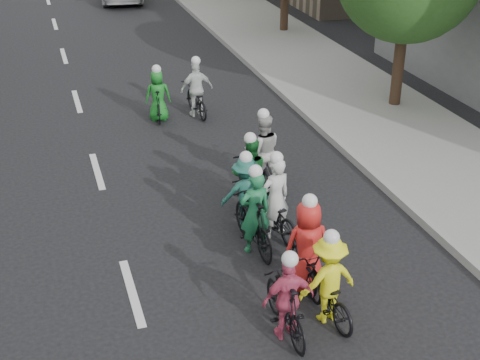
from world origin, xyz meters
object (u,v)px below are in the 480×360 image
cyclist_0 (274,208)px  cyclist_3 (287,303)px  cyclist_4 (306,255)px  cyclist_9 (158,99)px  cyclist_2 (327,286)px  cyclist_8 (196,95)px  cyclist_6 (262,157)px  cyclist_1 (249,178)px  cyclist_7 (245,197)px  cyclist_5 (254,219)px

cyclist_0 → cyclist_3: bearing=62.9°
cyclist_4 → cyclist_9: bearing=-82.2°
cyclist_0 → cyclist_2: 2.70m
cyclist_8 → cyclist_9: bearing=-2.7°
cyclist_0 → cyclist_6: size_ratio=0.98×
cyclist_1 → cyclist_6: bearing=-119.2°
cyclist_2 → cyclist_7: size_ratio=1.05×
cyclist_2 → cyclist_0: bearing=-98.3°
cyclist_1 → cyclist_2: (0.00, -3.94, -0.04)m
cyclist_0 → cyclist_9: cyclist_0 is taller
cyclist_0 → cyclist_2: size_ratio=1.05×
cyclist_4 → cyclist_0: bearing=-90.7°
cyclist_1 → cyclist_7: bearing=70.8°
cyclist_5 → cyclist_8: bearing=-99.2°
cyclist_9 → cyclist_2: bearing=103.0°
cyclist_9 → cyclist_1: bearing=106.6°
cyclist_2 → cyclist_3: bearing=8.5°
cyclist_0 → cyclist_6: 2.20m
cyclist_4 → cyclist_9: 8.61m
cyclist_1 → cyclist_7: 0.83m
cyclist_4 → cyclist_5: (-0.46, 1.43, -0.01)m
cyclist_8 → cyclist_9: 1.11m
cyclist_7 → cyclist_9: bearing=-75.3°
cyclist_0 → cyclist_3: 3.02m
cyclist_1 → cyclist_5: bearing=79.3°
cyclist_0 → cyclist_8: 6.77m
cyclist_0 → cyclist_8: size_ratio=1.05×
cyclist_5 → cyclist_7: bearing=-101.0°
cyclist_2 → cyclist_5: 2.35m
cyclist_3 → cyclist_7: bearing=-97.2°
cyclist_5 → cyclist_7: cyclist_5 is taller
cyclist_0 → cyclist_5: size_ratio=0.99×
cyclist_0 → cyclist_5: bearing=24.5°
cyclist_0 → cyclist_5: cyclist_0 is taller
cyclist_5 → cyclist_9: (-0.40, 7.14, -0.05)m
cyclist_6 → cyclist_2: bearing=91.8°
cyclist_6 → cyclist_4: bearing=90.3°
cyclist_0 → cyclist_9: bearing=-92.7°
cyclist_0 → cyclist_1: bearing=-96.2°
cyclist_1 → cyclist_4: size_ratio=0.96×
cyclist_2 → cyclist_4: bearing=-96.5°
cyclist_2 → cyclist_4: cyclist_4 is taller
cyclist_2 → cyclist_8: cyclist_8 is taller
cyclist_5 → cyclist_6: 2.73m
cyclist_6 → cyclist_8: size_ratio=1.08×
cyclist_2 → cyclist_1: bearing=-96.2°
cyclist_7 → cyclist_2: bearing=106.1°
cyclist_8 → cyclist_1: bearing=83.6°
cyclist_3 → cyclist_6: bearing=-105.2°
cyclist_4 → cyclist_6: cyclist_4 is taller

